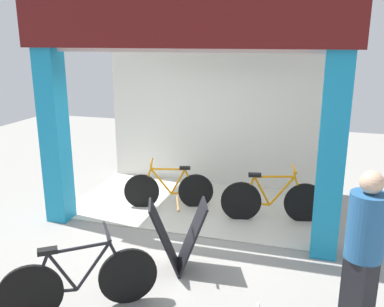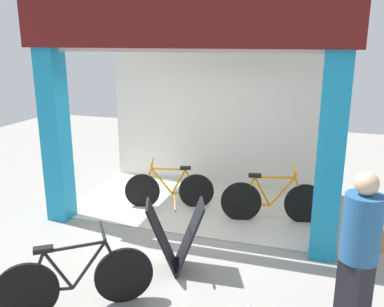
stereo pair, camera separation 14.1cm
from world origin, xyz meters
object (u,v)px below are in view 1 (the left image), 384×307
object	(u,v)px
bicycle_parked_0	(80,282)
pedestrian_2	(364,251)
sandwich_board_sign	(178,237)
bicycle_inside_1	(169,189)
bicycle_inside_0	(272,200)

from	to	relation	value
bicycle_parked_0	pedestrian_2	xyz separation A→B (m)	(2.91, 0.53, 0.55)
bicycle_parked_0	sandwich_board_sign	bearing A→B (deg)	56.97
sandwich_board_sign	pedestrian_2	bearing A→B (deg)	-16.16
bicycle_inside_1	pedestrian_2	world-z (taller)	pedestrian_2
bicycle_inside_0	bicycle_inside_1	world-z (taller)	bicycle_inside_0
bicycle_inside_1	pedestrian_2	bearing A→B (deg)	-40.75
bicycle_inside_0	bicycle_parked_0	xyz separation A→B (m)	(-1.77, -3.03, 0.00)
bicycle_parked_0	sandwich_board_sign	distance (m)	1.38
sandwich_board_sign	pedestrian_2	world-z (taller)	pedestrian_2
bicycle_inside_1	pedestrian_2	distance (m)	3.97
bicycle_inside_1	sandwich_board_sign	xyz separation A→B (m)	(0.82, -1.94, 0.12)
bicycle_inside_1	pedestrian_2	size ratio (longest dim) A/B	0.87
bicycle_inside_1	bicycle_parked_0	distance (m)	3.09
bicycle_inside_1	sandwich_board_sign	size ratio (longest dim) A/B	1.61
bicycle_inside_0	pedestrian_2	bearing A→B (deg)	-65.61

